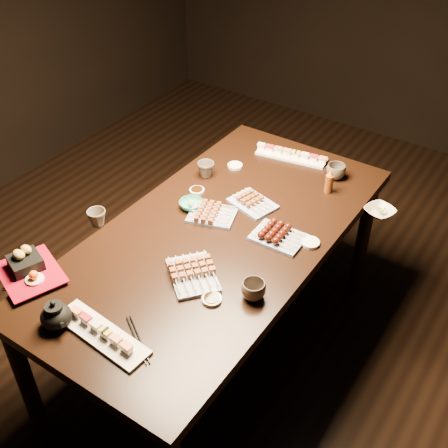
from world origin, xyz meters
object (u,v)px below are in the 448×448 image
Objects in this scene: yakitori_plate_center at (212,212)px; yakitori_plate_left at (253,200)px; edamame_bowl_green at (191,205)px; teacup_far_right at (336,172)px; teapot at (55,313)px; sushi_platter_near at (101,331)px; yakitori_plate_right at (193,271)px; dining_table at (218,294)px; teacup_far_left at (206,169)px; teacup_near_left at (97,218)px; teacup_mid_right at (253,290)px; sushi_platter_far at (291,154)px; condiment_bottle at (329,181)px; tempura_tray at (29,267)px; edamame_bowl_cream at (380,212)px.

yakitori_plate_left is at bearing 41.79° from yakitori_plate_center.
yakitori_plate_center is 0.12m from edamame_bowl_green.
teacup_far_right is 1.51m from teapot.
sushi_platter_near is 1.68× the size of yakitori_plate_right.
dining_table is 16.13× the size of edamame_bowl_green.
yakitori_plate_left is 0.33m from teacup_far_left.
yakitori_plate_right is (0.09, 0.43, 0.01)m from sushi_platter_near.
teacup_far_right reaches higher than yakitori_plate_right.
sushi_platter_near is at bearing -74.38° from teacup_far_left.
teacup_near_left reaches higher than yakitori_plate_right.
dining_table is at bearing -77.96° from yakitori_plate_left.
teacup_far_left is (-0.64, 0.59, 0.00)m from teacup_mid_right.
teacup_mid_right is at bearing -19.57° from dining_table.
yakitori_plate_center is 2.48× the size of teacup_near_left.
condiment_bottle is (0.30, -0.18, 0.04)m from sushi_platter_far.
teacup_far_left is (-0.22, 0.26, 0.01)m from yakitori_plate_center.
teacup_mid_right is 0.71× the size of teapot.
dining_table is 0.58m from teacup_mid_right.
yakitori_plate_left is 1.69× the size of condiment_bottle.
sushi_platter_near reaches higher than dining_table.
teacup_near_left is at bearing -157.50° from yakitori_plate_center.
teacup_far_right is 0.77× the size of condiment_bottle.
yakitori_plate_left reaches higher than sushi_platter_near.
dining_table is 0.76m from condiment_bottle.
sushi_platter_far is 3.02× the size of condiment_bottle.
tempura_tray reaches higher than teacup_far_right.
sushi_platter_far is at bearing 110.71° from teacup_mid_right.
teacup_near_left is at bearing -179.61° from teacup_mid_right.
teapot is at bearing 74.99° from sushi_platter_far.
yakitori_plate_left is 0.29m from edamame_bowl_green.
teacup_far_right is (0.70, 1.33, -0.01)m from tempura_tray.
teacup_far_right reaches higher than edamame_bowl_green.
yakitori_plate_left is at bearing 135.68° from yakitori_plate_right.
edamame_bowl_green is at bearing -126.33° from yakitori_plate_left.
condiment_bottle is (0.27, 1.27, 0.04)m from sushi_platter_near.
teacup_far_left is 0.68× the size of condiment_bottle.
sushi_platter_near is 0.45m from tempura_tray.
teacup_mid_right reaches higher than yakitori_plate_left.
teacup_near_left reaches higher than sushi_platter_far.
yakitori_plate_right is (0.16, -0.37, 0.00)m from yakitori_plate_center.
teacup_near_left reaches higher than teacup_mid_right.
yakitori_plate_center is at bearing 142.24° from teacup_mid_right.
edamame_bowl_cream is at bearing 37.57° from teacup_near_left.
yakitori_plate_right reaches higher than sushi_platter_far.
teacup_far_right reaches higher than dining_table.
yakitori_plate_left reaches higher than dining_table.
teacup_far_left reaches higher than dining_table.
teacup_far_left is 0.61m from condiment_bottle.
teacup_far_left is 0.65m from teacup_far_right.
sushi_platter_near is at bearing -76.19° from edamame_bowl_green.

